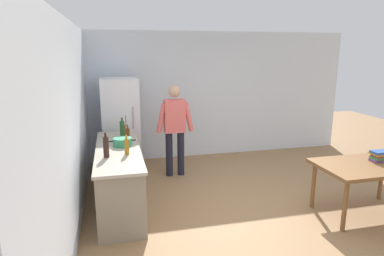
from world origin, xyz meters
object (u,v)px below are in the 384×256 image
at_px(bottle_oil_amber, 127,146).
at_px(bottle_sauce_red, 124,131).
at_px(refrigerator, 121,125).
at_px(bottle_wine_green, 122,129).
at_px(utensil_jar, 125,129).
at_px(book_stack, 380,156).
at_px(bottle_wine_dark, 106,147).
at_px(person, 175,125).
at_px(bottle_beer_brown, 128,134).
at_px(dining_table, 368,169).
at_px(cooking_pot, 122,142).

distance_m(bottle_oil_amber, bottle_sauce_red, 1.03).
relative_size(refrigerator, bottle_wine_green, 5.29).
distance_m(utensil_jar, book_stack, 4.00).
distance_m(utensil_jar, bottle_wine_dark, 1.33).
relative_size(person, bottle_wine_dark, 5.00).
xyz_separation_m(utensil_jar, bottle_beer_brown, (0.02, -0.52, 0.03)).
bearing_deg(bottle_beer_brown, dining_table, -24.78).
bearing_deg(dining_table, bottle_beer_brown, 155.22).
bearing_deg(refrigerator, bottle_oil_amber, -89.45).
bearing_deg(bottle_beer_brown, cooking_pot, -110.06).
bearing_deg(utensil_jar, bottle_sauce_red, -98.03).
bearing_deg(person, cooking_pot, -136.81).
bearing_deg(bottle_wine_green, dining_table, -27.19).
bearing_deg(utensil_jar, cooking_pot, -95.54).
bearing_deg(person, book_stack, -38.39).
xyz_separation_m(refrigerator, bottle_wine_dark, (-0.26, -1.98, 0.15)).
relative_size(cooking_pot, bottle_oil_amber, 1.43).
height_order(bottle_beer_brown, bottle_wine_dark, bottle_wine_dark).
bearing_deg(bottle_sauce_red, cooking_pot, -94.67).
distance_m(dining_table, cooking_pot, 3.56).
bearing_deg(dining_table, bottle_wine_dark, 168.60).
bearing_deg(person, bottle_oil_amber, -124.22).
xyz_separation_m(bottle_sauce_red, bottle_wine_dark, (-0.28, -1.09, 0.05)).
height_order(dining_table, bottle_beer_brown, bottle_beer_brown).
bearing_deg(bottle_beer_brown, person, 36.67).
relative_size(person, bottle_oil_amber, 6.07).
height_order(person, book_stack, person).
relative_size(refrigerator, bottle_sauce_red, 7.50).
bearing_deg(bottle_oil_amber, refrigerator, 90.55).
bearing_deg(bottle_wine_dark, cooking_pot, 65.75).
bearing_deg(refrigerator, cooking_pot, -90.98).
height_order(dining_table, cooking_pot, cooking_pot).
bearing_deg(bottle_wine_green, bottle_oil_amber, -88.49).
bearing_deg(bottle_sauce_red, bottle_wine_green, -104.19).
xyz_separation_m(dining_table, book_stack, (0.26, 0.08, 0.16)).
distance_m(refrigerator, bottle_wine_green, 1.01).
bearing_deg(dining_table, bottle_sauce_red, 151.09).
xyz_separation_m(refrigerator, bottle_sauce_red, (0.02, -0.89, 0.10)).
bearing_deg(cooking_pot, bottle_wine_green, 87.67).
xyz_separation_m(person, bottle_sauce_red, (-0.93, -0.34, 0.02)).
bearing_deg(bottle_wine_green, person, 25.11).
distance_m(person, book_stack, 3.33).
bearing_deg(cooking_pot, book_stack, -17.79).
xyz_separation_m(bottle_sauce_red, bottle_wine_green, (-0.03, -0.11, 0.05)).
xyz_separation_m(person, cooking_pot, (-0.98, -0.92, -0.02)).
xyz_separation_m(refrigerator, person, (0.95, -0.55, 0.08)).
height_order(refrigerator, cooking_pot, refrigerator).
bearing_deg(bottle_beer_brown, refrigerator, 93.31).
relative_size(bottle_sauce_red, book_stack, 0.89).
xyz_separation_m(cooking_pot, bottle_beer_brown, (0.09, 0.26, 0.05)).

